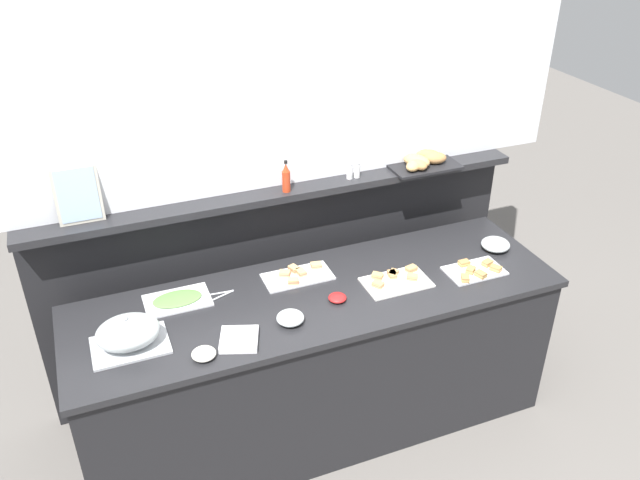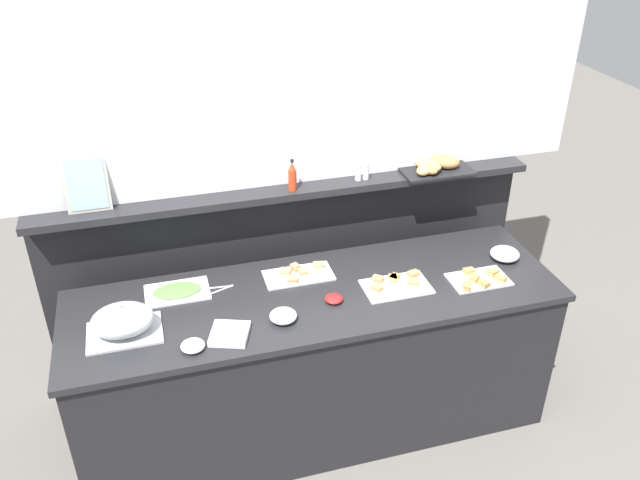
# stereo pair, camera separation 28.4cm
# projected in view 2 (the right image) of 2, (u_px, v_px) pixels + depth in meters

# --- Properties ---
(ground_plane) EXTENTS (12.00, 12.00, 0.00)m
(ground_plane) POSITION_uv_depth(u_px,v_px,m) (292.00, 355.00, 4.25)
(ground_plane) COLOR slate
(buffet_counter) EXTENTS (2.51, 0.76, 0.90)m
(buffet_counter) POSITION_uv_depth(u_px,v_px,m) (316.00, 361.00, 3.52)
(buffet_counter) COLOR black
(buffet_counter) RESTS_ON ground_plane
(back_ledge_unit) EXTENTS (2.75, 0.22, 1.26)m
(back_ledge_unit) POSITION_uv_depth(u_px,v_px,m) (291.00, 274.00, 3.87)
(back_ledge_unit) COLOR black
(back_ledge_unit) RESTS_ON ground_plane
(upper_wall_panel) EXTENTS (3.35, 0.08, 1.34)m
(upper_wall_panel) POSITION_uv_depth(u_px,v_px,m) (284.00, 59.00, 3.25)
(upper_wall_panel) COLOR white
(upper_wall_panel) RESTS_ON back_ledge_unit
(sandwich_platter_side) EXTENTS (0.36, 0.18, 0.04)m
(sandwich_platter_side) POSITION_uv_depth(u_px,v_px,m) (299.00, 274.00, 3.43)
(sandwich_platter_side) COLOR silver
(sandwich_platter_side) RESTS_ON buffet_counter
(sandwich_platter_rear) EXTENTS (0.34, 0.21, 0.04)m
(sandwich_platter_rear) POSITION_uv_depth(u_px,v_px,m) (396.00, 284.00, 3.34)
(sandwich_platter_rear) COLOR white
(sandwich_platter_rear) RESTS_ON buffet_counter
(sandwich_platter_front) EXTENTS (0.31, 0.19, 0.04)m
(sandwich_platter_front) POSITION_uv_depth(u_px,v_px,m) (480.00, 279.00, 3.38)
(sandwich_platter_front) COLOR silver
(sandwich_platter_front) RESTS_ON buffet_counter
(cold_cuts_platter) EXTENTS (0.32, 0.21, 0.02)m
(cold_cuts_platter) POSITION_uv_depth(u_px,v_px,m) (177.00, 291.00, 3.29)
(cold_cuts_platter) COLOR silver
(cold_cuts_platter) RESTS_ON buffet_counter
(serving_cloche) EXTENTS (0.34, 0.24, 0.17)m
(serving_cloche) POSITION_uv_depth(u_px,v_px,m) (122.00, 321.00, 2.98)
(serving_cloche) COLOR #B7BABF
(serving_cloche) RESTS_ON buffet_counter
(glass_bowl_large) EXTENTS (0.13, 0.13, 0.05)m
(glass_bowl_large) POSITION_uv_depth(u_px,v_px,m) (283.00, 316.00, 3.09)
(glass_bowl_large) COLOR silver
(glass_bowl_large) RESTS_ON buffet_counter
(glass_bowl_medium) EXTENTS (0.16, 0.16, 0.06)m
(glass_bowl_medium) POSITION_uv_depth(u_px,v_px,m) (505.00, 254.00, 3.56)
(glass_bowl_medium) COLOR silver
(glass_bowl_medium) RESTS_ON buffet_counter
(condiment_bowl_red) EXTENTS (0.09, 0.09, 0.03)m
(condiment_bowl_red) POSITION_uv_depth(u_px,v_px,m) (334.00, 299.00, 3.23)
(condiment_bowl_red) COLOR red
(condiment_bowl_red) RESTS_ON buffet_counter
(condiment_bowl_teal) EXTENTS (0.11, 0.11, 0.04)m
(condiment_bowl_teal) POSITION_uv_depth(u_px,v_px,m) (193.00, 346.00, 2.91)
(condiment_bowl_teal) COLOR silver
(condiment_bowl_teal) RESTS_ON buffet_counter
(serving_tongs) EXTENTS (0.19, 0.08, 0.01)m
(serving_tongs) POSITION_uv_depth(u_px,v_px,m) (217.00, 290.00, 3.31)
(serving_tongs) COLOR #B7BABF
(serving_tongs) RESTS_ON buffet_counter
(napkin_stack) EXTENTS (0.22, 0.22, 0.03)m
(napkin_stack) POSITION_uv_depth(u_px,v_px,m) (230.00, 334.00, 2.99)
(napkin_stack) COLOR white
(napkin_stack) RESTS_ON buffet_counter
(hot_sauce_bottle) EXTENTS (0.04, 0.04, 0.18)m
(hot_sauce_bottle) POSITION_uv_depth(u_px,v_px,m) (292.00, 177.00, 3.45)
(hot_sauce_bottle) COLOR red
(hot_sauce_bottle) RESTS_ON back_ledge_unit
(salt_shaker) EXTENTS (0.03, 0.03, 0.09)m
(salt_shaker) POSITION_uv_depth(u_px,v_px,m) (358.00, 173.00, 3.57)
(salt_shaker) COLOR white
(salt_shaker) RESTS_ON back_ledge_unit
(pepper_shaker) EXTENTS (0.03, 0.03, 0.09)m
(pepper_shaker) POSITION_uv_depth(u_px,v_px,m) (366.00, 172.00, 3.58)
(pepper_shaker) COLOR white
(pepper_shaker) RESTS_ON back_ledge_unit
(bread_basket) EXTENTS (0.40, 0.26, 0.08)m
(bread_basket) POSITION_uv_depth(u_px,v_px,m) (435.00, 165.00, 3.67)
(bread_basket) COLOR black
(bread_basket) RESTS_ON back_ledge_unit
(framed_picture) EXTENTS (0.21, 0.07, 0.28)m
(framed_picture) POSITION_uv_depth(u_px,v_px,m) (86.00, 184.00, 3.22)
(framed_picture) COLOR #B2AD9E
(framed_picture) RESTS_ON back_ledge_unit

